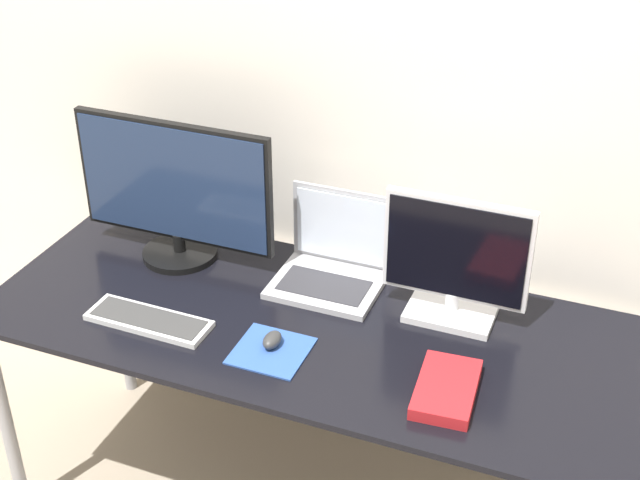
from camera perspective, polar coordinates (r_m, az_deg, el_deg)
wall_back at (r=2.50m, az=2.96°, el=10.01°), size 7.00×0.05×2.50m
desk at (r=2.44m, az=-0.68°, el=-6.59°), size 1.77×0.71×0.72m
monitor_left at (r=2.61m, az=-9.28°, el=3.05°), size 0.61×0.22×0.43m
monitor_right at (r=2.36m, az=8.67°, el=-1.43°), size 0.39×0.16×0.35m
laptop at (r=2.54m, az=0.83°, el=-1.33°), size 0.30×0.25×0.25m
keyboard at (r=2.43m, az=-10.90°, el=-5.07°), size 0.34×0.12×0.02m
mousepad at (r=2.29m, az=-3.14°, el=-7.10°), size 0.19×0.18×0.00m
mouse at (r=2.30m, az=-3.08°, el=-6.41°), size 0.04×0.07×0.04m
book at (r=2.17m, az=8.09°, el=-9.42°), size 0.16×0.24×0.03m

